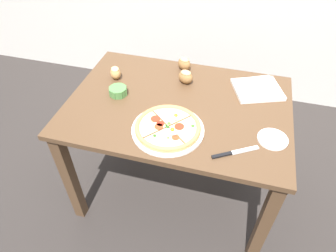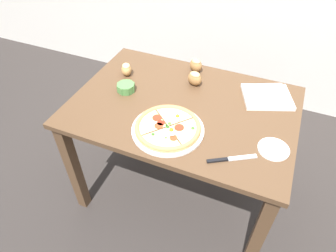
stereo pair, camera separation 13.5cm
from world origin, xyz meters
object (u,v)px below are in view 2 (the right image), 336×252
(pizza, at_px, (168,128))
(napkin_folded, at_px, (267,96))
(dining_table, at_px, (183,120))
(bread_piece_mid, at_px, (196,65))
(knife_main, at_px, (231,159))
(bread_piece_near, at_px, (126,69))
(side_saucer, at_px, (273,149))
(ramekin_bowl, at_px, (126,87))
(bread_piece_far, at_px, (195,78))

(pizza, xyz_separation_m, napkin_folded, (0.40, 0.44, -0.00))
(dining_table, height_order, bread_piece_mid, bread_piece_mid)
(napkin_folded, distance_m, knife_main, 0.51)
(pizza, distance_m, napkin_folded, 0.59)
(bread_piece_near, xyz_separation_m, side_saucer, (0.90, -0.28, -0.03))
(dining_table, distance_m, ramekin_bowl, 0.37)
(pizza, distance_m, side_saucer, 0.49)
(ramekin_bowl, distance_m, knife_main, 0.72)
(pizza, relative_size, bread_piece_far, 3.27)
(napkin_folded, relative_size, side_saucer, 2.21)
(side_saucer, bearing_deg, ramekin_bowl, 170.60)
(bread_piece_near, height_order, knife_main, bread_piece_near)
(napkin_folded, relative_size, bread_piece_near, 3.13)
(bread_piece_mid, bearing_deg, napkin_folded, -13.74)
(dining_table, bearing_deg, side_saucer, -16.57)
(ramekin_bowl, relative_size, bread_piece_mid, 0.94)
(dining_table, xyz_separation_m, ramekin_bowl, (-0.34, -0.01, 0.14))
(ramekin_bowl, bearing_deg, napkin_folded, 17.64)
(dining_table, bearing_deg, napkin_folded, 29.51)
(pizza, bearing_deg, knife_main, -10.61)
(ramekin_bowl, xyz_separation_m, knife_main, (0.67, -0.27, -0.02))
(bread_piece_mid, bearing_deg, knife_main, -58.50)
(pizza, height_order, napkin_folded, pizza)
(napkin_folded, bearing_deg, knife_main, -98.22)
(bread_piece_far, xyz_separation_m, side_saucer, (0.50, -0.34, -0.04))
(bread_piece_mid, bearing_deg, side_saucer, -41.91)
(side_saucer, bearing_deg, napkin_folded, 103.61)
(side_saucer, bearing_deg, bread_piece_near, 162.64)
(bread_piece_far, height_order, side_saucer, bread_piece_far)
(pizza, relative_size, side_saucer, 2.48)
(bread_piece_far, bearing_deg, side_saucer, -34.71)
(napkin_folded, bearing_deg, bread_piece_near, -173.68)
(dining_table, bearing_deg, bread_piece_far, 91.86)
(side_saucer, bearing_deg, bread_piece_mid, 138.09)
(ramekin_bowl, bearing_deg, bread_piece_far, 31.86)
(ramekin_bowl, xyz_separation_m, bread_piece_far, (0.33, 0.21, 0.02))
(napkin_folded, height_order, bread_piece_far, bread_piece_far)
(knife_main, xyz_separation_m, side_saucer, (0.16, 0.13, 0.00))
(dining_table, xyz_separation_m, bread_piece_mid, (-0.05, 0.34, 0.15))
(pizza, height_order, bread_piece_near, bread_piece_near)
(pizza, bearing_deg, bread_piece_mid, 94.94)
(dining_table, relative_size, bread_piece_far, 11.00)
(ramekin_bowl, bearing_deg, side_saucer, -9.40)
(bread_piece_near, bearing_deg, dining_table, -18.28)
(bread_piece_far, distance_m, side_saucer, 0.60)
(napkin_folded, distance_m, side_saucer, 0.38)
(side_saucer, bearing_deg, bread_piece_far, 145.29)
(dining_table, height_order, bread_piece_far, bread_piece_far)
(ramekin_bowl, distance_m, napkin_folded, 0.78)
(bread_piece_near, bearing_deg, knife_main, -29.03)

